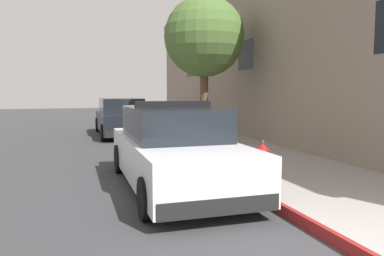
{
  "coord_description": "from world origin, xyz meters",
  "views": [
    {
      "loc": [
        -3.02,
        -2.61,
        1.88
      ],
      "look_at": [
        -0.36,
        5.95,
        1.0
      ],
      "focal_mm": 35.67,
      "sensor_mm": 36.0,
      "label": 1
    }
  ],
  "objects_px": {
    "police_cruiser": "(174,149)",
    "street_tree": "(204,37)",
    "parked_car_silver_ahead": "(121,118)",
    "fire_hydrant": "(262,161)"
  },
  "relations": [
    {
      "from": "parked_car_silver_ahead",
      "to": "street_tree",
      "type": "height_order",
      "value": "street_tree"
    },
    {
      "from": "street_tree",
      "to": "parked_car_silver_ahead",
      "type": "bearing_deg",
      "value": 121.86
    },
    {
      "from": "fire_hydrant",
      "to": "street_tree",
      "type": "bearing_deg",
      "value": 82.08
    },
    {
      "from": "parked_car_silver_ahead",
      "to": "fire_hydrant",
      "type": "distance_m",
      "value": 9.77
    },
    {
      "from": "parked_car_silver_ahead",
      "to": "street_tree",
      "type": "distance_m",
      "value": 5.37
    },
    {
      "from": "police_cruiser",
      "to": "street_tree",
      "type": "bearing_deg",
      "value": 65.27
    },
    {
      "from": "police_cruiser",
      "to": "street_tree",
      "type": "distance_m",
      "value": 6.52
    },
    {
      "from": "fire_hydrant",
      "to": "street_tree",
      "type": "relative_size",
      "value": 0.16
    },
    {
      "from": "police_cruiser",
      "to": "parked_car_silver_ahead",
      "type": "bearing_deg",
      "value": 89.59
    },
    {
      "from": "parked_car_silver_ahead",
      "to": "street_tree",
      "type": "bearing_deg",
      "value": -58.14
    }
  ]
}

